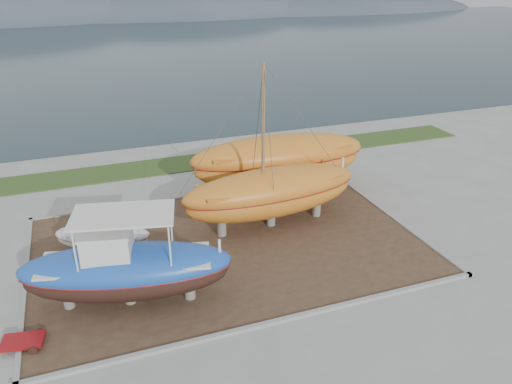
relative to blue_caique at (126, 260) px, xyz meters
name	(u,v)px	position (x,y,z in m)	size (l,w,h in m)	color
ground	(257,292)	(5.04, -1.08, -2.04)	(140.00, 140.00, 0.00)	gray
dirt_patch	(229,245)	(5.04, 2.92, -2.01)	(18.00, 12.00, 0.06)	#422D1E
curb_frame	(229,245)	(5.04, 2.92, -1.97)	(18.60, 12.60, 0.15)	gray
grass_strip	(178,164)	(5.04, 14.42, -2.00)	(44.00, 3.00, 0.08)	#284219
sea	(106,49)	(5.04, 68.92, -2.04)	(260.00, 100.00, 0.04)	#182A30
mountain_ridge	(87,18)	(5.04, 123.92, -2.04)	(200.00, 36.00, 20.00)	#333D49
blue_caique	(126,260)	(0.00, 0.00, 0.00)	(8.23, 2.57, 3.96)	#1C50B2
white_dinghy	(103,240)	(-0.64, 4.32, -1.31)	(4.45, 1.67, 1.34)	silver
orange_sailboat	(272,149)	(7.73, 4.13, 2.20)	(9.41, 2.77, 8.35)	#C66F1E
orange_bare_hull	(279,165)	(9.67, 7.77, -0.27)	(10.46, 3.14, 3.43)	#C66F1E
red_trailer	(23,343)	(-3.93, -1.24, -1.89)	(2.16, 1.08, 0.31)	maroon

